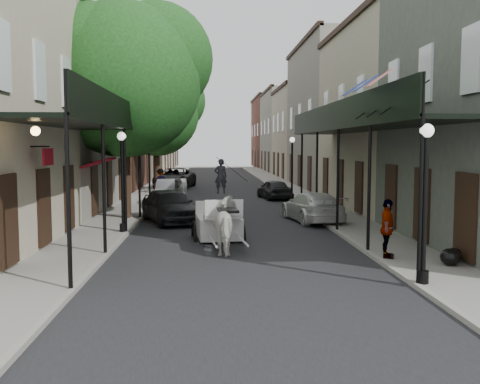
{
  "coord_description": "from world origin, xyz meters",
  "views": [
    {
      "loc": [
        -0.85,
        -13.99,
        3.33
      ],
      "look_at": [
        0.26,
        5.8,
        1.6
      ],
      "focal_mm": 40.0,
      "sensor_mm": 36.0,
      "label": 1
    }
  ],
  "objects": [
    {
      "name": "ground",
      "position": [
        0.0,
        0.0,
        0.0
      ],
      "size": [
        140.0,
        140.0,
        0.0
      ],
      "primitive_type": "plane",
      "color": "gray",
      "rests_on": "ground"
    },
    {
      "name": "road",
      "position": [
        0.0,
        20.0,
        0.01
      ],
      "size": [
        8.0,
        90.0,
        0.01
      ],
      "primitive_type": "cube",
      "color": "black",
      "rests_on": "ground"
    },
    {
      "name": "sidewalk_left",
      "position": [
        -5.0,
        20.0,
        0.06
      ],
      "size": [
        2.2,
        90.0,
        0.12
      ],
      "primitive_type": "cube",
      "color": "gray",
      "rests_on": "ground"
    },
    {
      "name": "sidewalk_right",
      "position": [
        5.0,
        20.0,
        0.06
      ],
      "size": [
        2.2,
        90.0,
        0.12
      ],
      "primitive_type": "cube",
      "color": "gray",
      "rests_on": "ground"
    },
    {
      "name": "building_row_left",
      "position": [
        -8.6,
        30.0,
        5.25
      ],
      "size": [
        5.0,
        80.0,
        10.5
      ],
      "primitive_type": "cube",
      "color": "#A9A187",
      "rests_on": "ground"
    },
    {
      "name": "building_row_right",
      "position": [
        8.6,
        30.0,
        5.25
      ],
      "size": [
        5.0,
        80.0,
        10.5
      ],
      "primitive_type": "cube",
      "color": "gray",
      "rests_on": "ground"
    },
    {
      "name": "gallery_left",
      "position": [
        -4.79,
        6.98,
        4.05
      ],
      "size": [
        2.2,
        18.05,
        4.88
      ],
      "color": "black",
      "rests_on": "sidewalk_left"
    },
    {
      "name": "gallery_right",
      "position": [
        4.79,
        6.98,
        4.05
      ],
      "size": [
        2.2,
        18.05,
        4.88
      ],
      "color": "black",
      "rests_on": "sidewalk_right"
    },
    {
      "name": "tree_near",
      "position": [
        -4.2,
        10.18,
        6.49
      ],
      "size": [
        7.31,
        6.8,
        9.63
      ],
      "color": "#382619",
      "rests_on": "sidewalk_left"
    },
    {
      "name": "tree_far",
      "position": [
        -4.25,
        24.18,
        5.84
      ],
      "size": [
        6.45,
        6.0,
        8.61
      ],
      "color": "#382619",
      "rests_on": "sidewalk_left"
    },
    {
      "name": "lamppost_right_near",
      "position": [
        4.1,
        -2.0,
        2.05
      ],
      "size": [
        0.32,
        0.32,
        3.71
      ],
      "color": "black",
      "rests_on": "sidewalk_right"
    },
    {
      "name": "lamppost_left",
      "position": [
        -4.1,
        6.0,
        2.05
      ],
      "size": [
        0.32,
        0.32,
        3.71
      ],
      "color": "black",
      "rests_on": "sidewalk_left"
    },
    {
      "name": "lamppost_right_far",
      "position": [
        4.1,
        18.0,
        2.05
      ],
      "size": [
        0.32,
        0.32,
        3.71
      ],
      "color": "black",
      "rests_on": "sidewalk_right"
    },
    {
      "name": "horse",
      "position": [
        -0.29,
        2.44,
        0.87
      ],
      "size": [
        1.16,
        2.15,
        1.74
      ],
      "primitive_type": "imported",
      "rotation": [
        0.0,
        0.0,
        3.25
      ],
      "color": "silver",
      "rests_on": "ground"
    },
    {
      "name": "carriage",
      "position": [
        -0.6,
        5.13,
        1.13
      ],
      "size": [
        1.96,
        2.71,
        2.91
      ],
      "rotation": [
        0.0,
        0.0,
        0.11
      ],
      "color": "black",
      "rests_on": "ground"
    },
    {
      "name": "pedestrian_walking",
      "position": [
        -2.38,
        12.21,
        0.87
      ],
      "size": [
        0.97,
        0.83,
        1.74
      ],
      "primitive_type": "imported",
      "rotation": [
        0.0,
        0.0,
        -0.22
      ],
      "color": "#9E9E95",
      "rests_on": "ground"
    },
    {
      "name": "pedestrian_sidewalk_left",
      "position": [
        -4.2,
        22.45,
        0.94
      ],
      "size": [
        1.17,
        0.84,
        1.63
      ],
      "primitive_type": "imported",
      "rotation": [
        0.0,
        0.0,
        3.38
      ],
      "color": "gray",
      "rests_on": "sidewalk_left"
    },
    {
      "name": "pedestrian_sidewalk_right",
      "position": [
        4.2,
        0.84,
        0.97
      ],
      "size": [
        0.73,
        1.07,
        1.69
      ],
      "primitive_type": "imported",
      "rotation": [
        0.0,
        0.0,
        1.22
      ],
      "color": "gray",
      "rests_on": "sidewalk_right"
    },
    {
      "name": "car_left_near",
      "position": [
        -2.6,
        9.11,
        0.74
      ],
      "size": [
        3.12,
        4.68,
        1.48
      ],
      "primitive_type": "imported",
      "rotation": [
        0.0,
        0.0,
        0.35
      ],
      "color": "black",
      "rests_on": "ground"
    },
    {
      "name": "car_left_mid",
      "position": [
        -2.97,
        15.23,
        0.74
      ],
      "size": [
        1.59,
        4.5,
        1.48
      ],
      "primitive_type": "imported",
      "rotation": [
        0.0,
        0.0,
        0.0
      ],
      "color": "gray",
      "rests_on": "ground"
    },
    {
      "name": "car_left_far",
      "position": [
        -3.6,
        27.95,
        0.79
      ],
      "size": [
        3.35,
        5.98,
        1.58
      ],
      "primitive_type": "imported",
      "rotation": [
        0.0,
        0.0,
        -0.13
      ],
      "color": "black",
      "rests_on": "ground"
    },
    {
      "name": "car_right_near",
      "position": [
        3.6,
        9.0,
        0.65
      ],
      "size": [
        2.45,
        4.69,
        1.3
      ],
      "primitive_type": "imported",
      "rotation": [
        0.0,
        0.0,
        3.29
      ],
      "color": "silver",
      "rests_on": "ground"
    },
    {
      "name": "car_right_far",
      "position": [
        3.12,
        19.0,
        0.61
      ],
      "size": [
        2.03,
        3.8,
        1.23
      ],
      "primitive_type": "imported",
      "rotation": [
        0.0,
        0.0,
        3.31
      ],
      "color": "black",
      "rests_on": "ground"
    },
    {
      "name": "trash_bags",
      "position": [
        5.7,
        -0.05,
        0.34
      ],
      "size": [
        0.81,
        0.96,
        0.47
      ],
      "color": "black",
      "rests_on": "sidewalk_right"
    }
  ]
}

